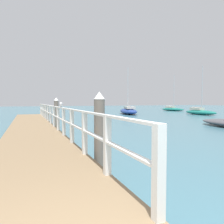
{
  "coord_description": "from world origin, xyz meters",
  "views": [
    {
      "loc": [
        -0.27,
        -1.15,
        1.72
      ],
      "look_at": [
        3.39,
        7.8,
        1.24
      ],
      "focal_mm": 33.51,
      "sensor_mm": 36.0,
      "label": 1
    }
  ],
  "objects_px": {
    "boat_2": "(128,111)",
    "boat_4": "(172,109)",
    "seagull_foreground": "(61,104)",
    "boat_3": "(200,112)",
    "dock_piling_near": "(99,129)",
    "dock_piling_far": "(56,113)"
  },
  "relations": [
    {
      "from": "boat_2",
      "to": "boat_4",
      "type": "distance_m",
      "value": 13.13
    },
    {
      "from": "seagull_foreground",
      "to": "boat_3",
      "type": "relative_size",
      "value": 0.08
    },
    {
      "from": "dock_piling_near",
      "to": "boat_2",
      "type": "relative_size",
      "value": 0.3
    },
    {
      "from": "boat_2",
      "to": "boat_3",
      "type": "bearing_deg",
      "value": -16.01
    },
    {
      "from": "dock_piling_far",
      "to": "boat_4",
      "type": "xyz_separation_m",
      "value": [
        23.08,
        17.68,
        -0.63
      ]
    },
    {
      "from": "dock_piling_near",
      "to": "boat_3",
      "type": "xyz_separation_m",
      "value": [
        19.26,
        15.75,
        -0.62
      ]
    },
    {
      "from": "dock_piling_far",
      "to": "boat_4",
      "type": "distance_m",
      "value": 29.08
    },
    {
      "from": "dock_piling_near",
      "to": "dock_piling_far",
      "type": "relative_size",
      "value": 1.0
    },
    {
      "from": "dock_piling_far",
      "to": "boat_3",
      "type": "relative_size",
      "value": 0.31
    },
    {
      "from": "boat_4",
      "to": "boat_3",
      "type": "bearing_deg",
      "value": 55.46
    },
    {
      "from": "dock_piling_far",
      "to": "boat_2",
      "type": "bearing_deg",
      "value": 47.14
    },
    {
      "from": "dock_piling_far",
      "to": "seagull_foreground",
      "type": "xyz_separation_m",
      "value": [
        -0.38,
        -4.54,
        0.61
      ]
    },
    {
      "from": "boat_2",
      "to": "boat_3",
      "type": "xyz_separation_m",
      "value": [
        8.05,
        -4.81,
        -0.05
      ]
    },
    {
      "from": "dock_piling_far",
      "to": "boat_4",
      "type": "bearing_deg",
      "value": 37.46
    },
    {
      "from": "seagull_foreground",
      "to": "boat_3",
      "type": "bearing_deg",
      "value": 33.35
    },
    {
      "from": "dock_piling_far",
      "to": "seagull_foreground",
      "type": "height_order",
      "value": "dock_piling_far"
    },
    {
      "from": "seagull_foreground",
      "to": "boat_2",
      "type": "bearing_deg",
      "value": 57.44
    },
    {
      "from": "boat_3",
      "to": "boat_4",
      "type": "height_order",
      "value": "boat_4"
    },
    {
      "from": "dock_piling_near",
      "to": "boat_2",
      "type": "bearing_deg",
      "value": 61.4
    },
    {
      "from": "boat_3",
      "to": "boat_4",
      "type": "bearing_deg",
      "value": -111.97
    },
    {
      "from": "dock_piling_near",
      "to": "boat_2",
      "type": "xyz_separation_m",
      "value": [
        11.21,
        20.56,
        -0.56
      ]
    },
    {
      "from": "dock_piling_far",
      "to": "boat_2",
      "type": "relative_size",
      "value": 0.3
    }
  ]
}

